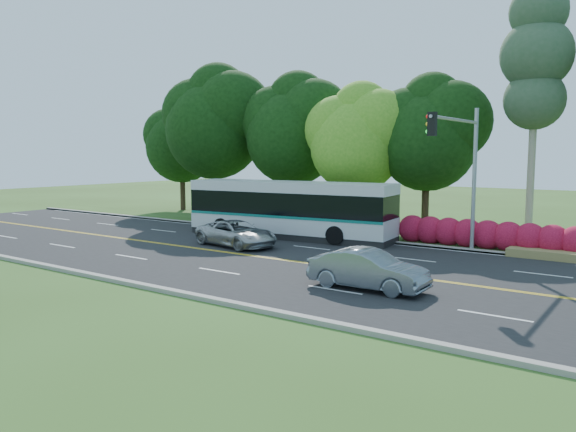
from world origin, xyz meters
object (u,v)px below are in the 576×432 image
Objects in this scene: sedan at (368,270)px; suv at (236,233)px; traffic_signal at (462,157)px; transit_bus at (289,210)px.

suv is (-9.87, 4.41, -0.04)m from sedan.
traffic_signal is 9.05m from sedan.
suv is (-0.48, -4.11, -0.92)m from transit_bus.
sedan is (9.38, -8.51, -0.88)m from transit_bus.
traffic_signal reaches higher than transit_bus.
suv is at bearing -160.47° from traffic_signal.
sedan is at bearing -94.22° from traffic_signal.
traffic_signal reaches higher than sedan.
sedan is at bearing -48.13° from transit_bus.
transit_bus is (-9.98, 0.39, -3.07)m from traffic_signal.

